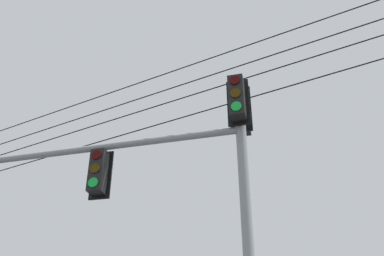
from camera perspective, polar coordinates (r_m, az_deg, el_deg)
signal_mast_assembly at (r=8.29m, az=0.83°, el=-7.58°), size 2.54×5.39×7.48m
overhead_wire_span at (r=9.92m, az=-2.31°, el=4.34°), size 19.62×27.31×1.50m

